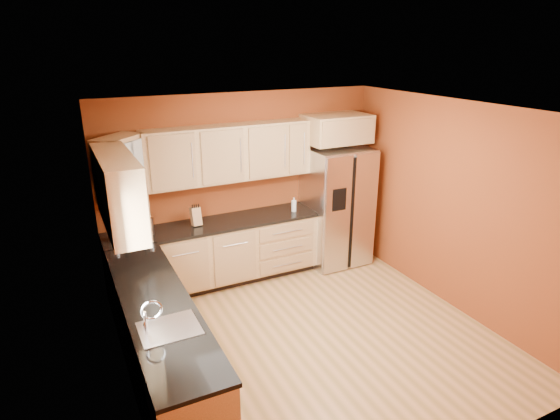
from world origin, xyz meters
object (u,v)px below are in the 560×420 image
canister_left (113,233)px  wine_bottle_a (125,228)px  refrigerator (336,206)px  knife_block (196,216)px  soap_dispenser (294,205)px

canister_left → wine_bottle_a: 0.15m
refrigerator → canister_left: refrigerator is taller
refrigerator → wine_bottle_a: (-3.07, 0.00, 0.19)m
canister_left → knife_block: 1.06m
wine_bottle_a → soap_dispenser: bearing=0.1°
canister_left → wine_bottle_a: size_ratio=0.69×
soap_dispenser → refrigerator: bearing=-0.4°
canister_left → wine_bottle_a: wine_bottle_a is taller
canister_left → knife_block: bearing=3.5°
knife_block → soap_dispenser: knife_block is taller
canister_left → soap_dispenser: size_ratio=1.04×
knife_block → soap_dispenser: size_ratio=1.18×
refrigerator → soap_dispenser: refrigerator is taller
refrigerator → soap_dispenser: size_ratio=8.63×
refrigerator → knife_block: (-2.14, 0.11, 0.15)m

